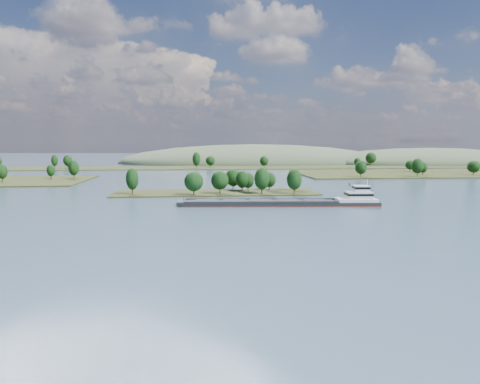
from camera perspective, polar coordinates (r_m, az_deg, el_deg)
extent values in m
plane|color=#334358|center=(171.60, -2.11, -2.38)|extent=(1800.00, 1800.00, 0.00)
cube|color=#282F15|center=(231.02, -2.97, -0.16)|extent=(100.00, 30.00, 1.20)
cylinder|color=black|center=(223.24, 2.68, 0.30)|extent=(0.50, 0.50, 4.09)
ellipsoid|color=black|center=(222.76, 2.68, 1.63)|extent=(7.34, 7.34, 10.52)
cylinder|color=black|center=(242.82, -0.86, 0.72)|extent=(0.50, 0.50, 3.53)
ellipsoid|color=black|center=(242.43, -0.86, 1.78)|extent=(7.85, 7.85, 9.08)
cylinder|color=black|center=(224.69, -2.47, 0.28)|extent=(0.50, 0.50, 3.58)
ellipsoid|color=black|center=(224.27, -2.48, 1.43)|extent=(8.43, 8.43, 9.20)
cylinder|color=black|center=(233.89, 0.26, 0.50)|extent=(0.50, 0.50, 3.41)
ellipsoid|color=black|center=(233.50, 0.26, 1.56)|extent=(6.42, 6.42, 8.78)
cylinder|color=black|center=(218.80, -5.65, 0.09)|extent=(0.50, 0.50, 3.59)
ellipsoid|color=black|center=(218.36, -5.67, 1.28)|extent=(8.94, 8.94, 9.23)
cylinder|color=black|center=(227.65, -12.98, 0.26)|extent=(0.50, 0.50, 4.07)
ellipsoid|color=black|center=(227.18, -13.01, 1.56)|extent=(6.02, 6.02, 10.47)
cylinder|color=black|center=(235.67, 0.99, 0.49)|extent=(0.50, 0.50, 3.03)
ellipsoid|color=black|center=(235.31, 1.00, 1.43)|extent=(6.20, 6.20, 7.79)
cylinder|color=black|center=(240.48, 6.72, 0.64)|extent=(0.50, 0.50, 3.64)
ellipsoid|color=black|center=(240.07, 6.74, 1.74)|extent=(6.19, 6.19, 9.36)
cylinder|color=black|center=(224.75, 6.62, 0.28)|extent=(0.50, 0.50, 3.87)
ellipsoid|color=black|center=(224.30, 6.64, 1.53)|extent=(7.39, 7.39, 9.96)
cylinder|color=black|center=(240.52, 3.57, 0.60)|extent=(0.50, 0.50, 3.04)
ellipsoid|color=black|center=(240.17, 3.58, 1.52)|extent=(6.95, 6.95, 7.81)
cylinder|color=black|center=(331.52, -19.58, 1.91)|extent=(0.50, 0.50, 4.00)
ellipsoid|color=black|center=(331.21, -19.62, 2.79)|extent=(6.86, 6.86, 10.28)
cylinder|color=black|center=(335.28, -22.05, 1.78)|extent=(0.50, 0.50, 3.04)
ellipsoid|color=black|center=(335.03, -22.08, 2.44)|extent=(5.24, 5.24, 7.82)
cylinder|color=black|center=(321.16, -26.99, 1.43)|extent=(0.50, 0.50, 3.56)
ellipsoid|color=black|center=(320.86, -27.03, 2.23)|extent=(6.32, 6.32, 9.15)
cylinder|color=black|center=(337.51, 14.50, 2.12)|extent=(0.50, 0.50, 3.69)
ellipsoid|color=black|center=(337.22, 14.52, 2.91)|extent=(8.10, 8.10, 9.49)
cylinder|color=black|center=(385.73, 26.56, 2.13)|extent=(0.50, 0.50, 3.43)
ellipsoid|color=black|center=(385.49, 26.60, 2.78)|extent=(9.45, 9.45, 8.83)
cylinder|color=black|center=(352.77, 20.79, 2.12)|extent=(0.50, 0.50, 4.18)
ellipsoid|color=black|center=(352.47, 20.82, 2.98)|extent=(8.47, 8.47, 10.75)
cylinder|color=black|center=(369.72, 21.37, 2.19)|extent=(0.50, 0.50, 3.11)
ellipsoid|color=black|center=(369.49, 21.40, 2.80)|extent=(6.49, 6.49, 8.01)
cylinder|color=black|center=(406.75, 20.02, 2.56)|extent=(0.50, 0.50, 3.05)
ellipsoid|color=black|center=(406.55, 20.04, 3.11)|extent=(7.69, 7.69, 7.84)
cube|color=#282F15|center=(450.22, -4.19, 2.94)|extent=(900.00, 60.00, 1.20)
cylinder|color=black|center=(466.40, -21.65, 2.96)|extent=(0.50, 0.50, 4.10)
ellipsoid|color=black|center=(466.18, -21.67, 3.60)|extent=(5.90, 5.90, 10.54)
cylinder|color=black|center=(457.50, 14.11, 3.09)|extent=(0.50, 0.50, 3.08)
ellipsoid|color=black|center=(457.32, 14.12, 3.58)|extent=(6.30, 6.30, 7.91)
cylinder|color=black|center=(452.42, -3.63, 3.26)|extent=(0.50, 0.50, 3.52)
ellipsoid|color=black|center=(452.21, -3.63, 3.83)|extent=(8.82, 8.82, 9.06)
cylinder|color=black|center=(499.19, 15.64, 3.38)|extent=(0.50, 0.50, 4.47)
ellipsoid|color=black|center=(498.96, 15.66, 4.03)|extent=(10.84, 10.84, 11.50)
cylinder|color=black|center=(460.37, -20.25, 2.98)|extent=(0.50, 0.50, 4.07)
ellipsoid|color=black|center=(460.14, -20.28, 3.62)|extent=(7.89, 7.89, 10.48)
cylinder|color=black|center=(445.02, 2.95, 3.22)|extent=(0.50, 0.50, 3.59)
ellipsoid|color=black|center=(444.81, 2.95, 3.81)|extent=(8.25, 8.25, 9.24)
cylinder|color=black|center=(431.14, -5.33, 3.20)|extent=(0.50, 0.50, 4.94)
ellipsoid|color=black|center=(430.85, -5.34, 4.03)|extent=(7.21, 7.21, 12.71)
ellipsoid|color=#3D4C34|center=(585.83, 22.03, 3.26)|extent=(260.00, 140.00, 36.00)
ellipsoid|color=#3D4C34|center=(554.39, 1.81, 3.57)|extent=(320.00, 160.00, 44.00)
cube|color=black|center=(188.07, 4.96, -1.49)|extent=(79.02, 15.55, 2.16)
cube|color=maroon|center=(188.13, 4.95, -1.62)|extent=(79.23, 15.76, 0.25)
cube|color=black|center=(191.97, 2.48, -0.90)|extent=(60.71, 4.85, 0.79)
cube|color=black|center=(182.46, 2.67, -1.27)|extent=(60.71, 4.85, 0.79)
cube|color=black|center=(187.23, 2.57, -1.13)|extent=(59.37, 13.13, 0.29)
cube|color=black|center=(187.01, -4.05, -1.05)|extent=(9.40, 8.67, 0.34)
cube|color=black|center=(186.79, -0.74, -1.05)|extent=(9.40, 8.67, 0.34)
cube|color=black|center=(187.20, 2.57, -1.04)|extent=(9.40, 8.67, 0.34)
cube|color=black|center=(188.22, 5.85, -1.02)|extent=(9.40, 8.67, 0.34)
cube|color=black|center=(189.85, 9.09, -1.01)|extent=(9.40, 8.67, 0.34)
cube|color=black|center=(187.95, -7.18, -1.40)|extent=(3.58, 9.02, 1.96)
cylinder|color=black|center=(187.68, -6.89, -0.98)|extent=(0.25, 0.25, 2.16)
cube|color=silver|center=(193.51, 13.95, -0.93)|extent=(16.35, 10.55, 1.18)
cube|color=silver|center=(193.54, 14.25, -0.36)|extent=(10.36, 8.55, 2.94)
cube|color=black|center=(193.50, 14.25, -0.24)|extent=(10.57, 8.76, 0.88)
cube|color=silver|center=(193.54, 14.55, 0.40)|extent=(6.30, 6.30, 2.16)
cube|color=black|center=(193.50, 14.55, 0.51)|extent=(6.51, 6.51, 0.79)
cube|color=silver|center=(193.43, 14.56, 0.74)|extent=(6.72, 6.72, 0.20)
cylinder|color=silver|center=(194.00, 15.27, 1.09)|extent=(0.21, 0.21, 2.55)
cylinder|color=black|center=(195.22, 13.22, 0.89)|extent=(0.53, 0.53, 1.18)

